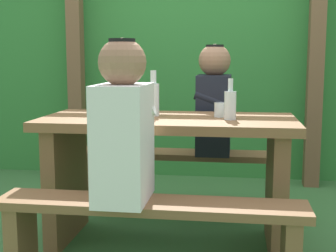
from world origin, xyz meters
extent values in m
plane|color=#396F38|center=(0.00, 0.00, 0.00)|extent=(12.00, 12.00, 0.00)
cube|color=#317E35|center=(0.00, 1.89, 1.06)|extent=(6.40, 0.65, 2.13)
cube|color=brown|center=(-1.00, 1.38, 1.03)|extent=(0.12, 0.12, 2.06)
cube|color=brown|center=(1.00, 1.38, 1.03)|extent=(0.12, 0.12, 2.06)
cube|color=brown|center=(0.00, 0.00, 0.70)|extent=(1.40, 0.64, 0.05)
cube|color=brown|center=(-0.60, 0.00, 0.34)|extent=(0.08, 0.54, 0.68)
cube|color=brown|center=(0.60, 0.00, 0.34)|extent=(0.08, 0.54, 0.68)
cube|color=brown|center=(0.00, -0.56, 0.40)|extent=(1.40, 0.24, 0.04)
cube|color=brown|center=(-0.62, -0.56, 0.19)|extent=(0.07, 0.22, 0.38)
cube|color=brown|center=(0.00, 0.56, 0.40)|extent=(1.40, 0.24, 0.04)
cube|color=brown|center=(-0.62, 0.56, 0.19)|extent=(0.07, 0.22, 0.38)
cube|color=brown|center=(0.62, 0.56, 0.19)|extent=(0.07, 0.22, 0.38)
cube|color=white|center=(-0.12, -0.56, 0.68)|extent=(0.22, 0.34, 0.52)
sphere|color=#936B4C|center=(-0.12, -0.56, 1.04)|extent=(0.21, 0.21, 0.21)
cylinder|color=black|center=(-0.12, -0.56, 1.13)|extent=(0.12, 0.12, 0.02)
cylinder|color=white|center=(-0.12, -0.42, 0.79)|extent=(0.25, 0.07, 0.15)
cube|color=black|center=(0.23, 0.56, 0.68)|extent=(0.22, 0.34, 0.52)
sphere|color=#936B4C|center=(0.23, 0.56, 1.04)|extent=(0.21, 0.21, 0.21)
cylinder|color=black|center=(0.23, 0.56, 1.13)|extent=(0.12, 0.12, 0.02)
cylinder|color=black|center=(0.23, 0.42, 0.79)|extent=(0.25, 0.07, 0.15)
cylinder|color=silver|center=(0.28, 0.06, 0.77)|extent=(0.07, 0.07, 0.08)
cylinder|color=silver|center=(0.34, -0.05, 0.80)|extent=(0.06, 0.06, 0.15)
cylinder|color=silver|center=(0.34, -0.05, 0.91)|extent=(0.03, 0.03, 0.07)
cylinder|color=silver|center=(-0.09, 0.06, 0.82)|extent=(0.07, 0.07, 0.18)
cylinder|color=silver|center=(-0.09, 0.06, 0.95)|extent=(0.03, 0.03, 0.07)
cube|color=silver|center=(-0.32, -0.01, 0.73)|extent=(0.09, 0.15, 0.01)
camera|label=1|loc=(0.37, -2.59, 1.06)|focal=50.92mm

